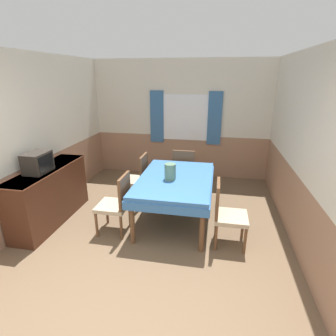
# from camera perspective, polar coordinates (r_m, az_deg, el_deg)

# --- Properties ---
(ground_plane) EXTENTS (16.00, 16.00, 0.00)m
(ground_plane) POSITION_cam_1_polar(r_m,az_deg,el_deg) (2.92, -12.02, -31.66)
(ground_plane) COLOR brown
(wall_back) EXTENTS (4.32, 0.10, 2.60)m
(wall_back) POSITION_cam_1_polar(r_m,az_deg,el_deg) (6.01, 2.78, 10.43)
(wall_back) COLOR silver
(wall_back) RESTS_ON ground_plane
(wall_left) EXTENTS (0.05, 4.60, 2.60)m
(wall_left) POSITION_cam_1_polar(r_m,az_deg,el_deg) (4.79, -25.78, 6.13)
(wall_left) COLOR silver
(wall_left) RESTS_ON ground_plane
(wall_right) EXTENTS (0.05, 4.60, 2.60)m
(wall_right) POSITION_cam_1_polar(r_m,az_deg,el_deg) (4.03, 27.07, 3.70)
(wall_right) COLOR silver
(wall_right) RESTS_ON ground_plane
(dining_table) EXTENTS (1.15, 1.69, 0.74)m
(dining_table) POSITION_cam_1_polar(r_m,az_deg,el_deg) (4.14, 1.62, -3.40)
(dining_table) COLOR #386BA8
(dining_table) RESTS_ON ground_plane
(chair_right_near) EXTENTS (0.44, 0.44, 0.92)m
(chair_right_near) POSITION_cam_1_polar(r_m,az_deg,el_deg) (3.71, 12.54, -9.38)
(chair_right_near) COLOR brown
(chair_right_near) RESTS_ON ground_plane
(chair_left_near) EXTENTS (0.44, 0.44, 0.92)m
(chair_left_near) POSITION_cam_1_polar(r_m,az_deg,el_deg) (3.96, -11.05, -7.33)
(chair_left_near) COLOR brown
(chair_left_near) RESTS_ON ground_plane
(chair_left_far) EXTENTS (0.44, 0.44, 0.92)m
(chair_left_far) POSITION_cam_1_polar(r_m,az_deg,el_deg) (4.83, -6.67, -2.02)
(chair_left_far) COLOR brown
(chair_left_far) RESTS_ON ground_plane
(chair_head_window) EXTENTS (0.44, 0.44, 0.92)m
(chair_head_window) POSITION_cam_1_polar(r_m,az_deg,el_deg) (5.17, 3.51, -0.44)
(chair_head_window) COLOR brown
(chair_head_window) RESTS_ON ground_plane
(sideboard) EXTENTS (0.46, 1.58, 0.90)m
(sideboard) POSITION_cam_1_polar(r_m,az_deg,el_deg) (4.59, -24.34, -5.33)
(sideboard) COLOR #4C2819
(sideboard) RESTS_ON ground_plane
(tv) EXTENTS (0.29, 0.39, 0.30)m
(tv) POSITION_cam_1_polar(r_m,az_deg,el_deg) (4.28, -26.52, 1.08)
(tv) COLOR #2D2823
(tv) RESTS_ON sideboard
(vase) EXTENTS (0.17, 0.17, 0.25)m
(vase) POSITION_cam_1_polar(r_m,az_deg,el_deg) (3.99, 0.47, -0.78)
(vase) COLOR slate
(vase) RESTS_ON dining_table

